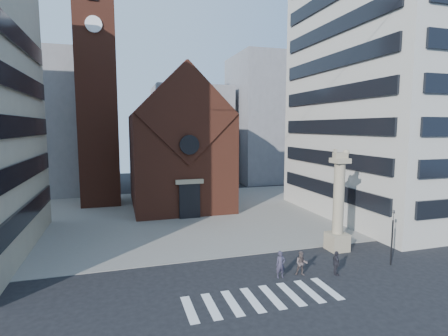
{
  "coord_description": "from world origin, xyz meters",
  "views": [
    {
      "loc": [
        -7.63,
        -21.8,
        10.48
      ],
      "look_at": [
        1.42,
        8.0,
        6.81
      ],
      "focal_mm": 28.0,
      "sensor_mm": 36.0,
      "label": 1
    }
  ],
  "objects_px": {
    "lion_column": "(338,211)",
    "traffic_light": "(392,236)",
    "pedestrian_0": "(281,264)",
    "scooter_0": "(138,215)",
    "pedestrian_2": "(336,263)",
    "pedestrian_1": "(302,263)"
  },
  "relations": [
    {
      "from": "lion_column",
      "to": "traffic_light",
      "type": "bearing_deg",
      "value": -63.54
    },
    {
      "from": "pedestrian_0",
      "to": "scooter_0",
      "type": "relative_size",
      "value": 1.12
    },
    {
      "from": "pedestrian_1",
      "to": "pedestrian_2",
      "type": "relative_size",
      "value": 1.0
    },
    {
      "from": "lion_column",
      "to": "pedestrian_1",
      "type": "relative_size",
      "value": 4.95
    },
    {
      "from": "traffic_light",
      "to": "pedestrian_2",
      "type": "xyz_separation_m",
      "value": [
        -5.12,
        -0.39,
        -1.41
      ]
    },
    {
      "from": "pedestrian_1",
      "to": "pedestrian_0",
      "type": "bearing_deg",
      "value": -158.0
    },
    {
      "from": "pedestrian_1",
      "to": "pedestrian_2",
      "type": "height_order",
      "value": "pedestrian_2"
    },
    {
      "from": "lion_column",
      "to": "pedestrian_0",
      "type": "xyz_separation_m",
      "value": [
        -7.06,
        -3.59,
        -2.51
      ]
    },
    {
      "from": "lion_column",
      "to": "scooter_0",
      "type": "relative_size",
      "value": 5.11
    },
    {
      "from": "traffic_light",
      "to": "pedestrian_1",
      "type": "relative_size",
      "value": 2.45
    },
    {
      "from": "traffic_light",
      "to": "pedestrian_2",
      "type": "height_order",
      "value": "traffic_light"
    },
    {
      "from": "lion_column",
      "to": "scooter_0",
      "type": "bearing_deg",
      "value": 136.06
    },
    {
      "from": "lion_column",
      "to": "traffic_light",
      "type": "relative_size",
      "value": 2.02
    },
    {
      "from": "pedestrian_1",
      "to": "scooter_0",
      "type": "height_order",
      "value": "pedestrian_1"
    },
    {
      "from": "traffic_light",
      "to": "pedestrian_1",
      "type": "bearing_deg",
      "value": 177.62
    },
    {
      "from": "pedestrian_0",
      "to": "pedestrian_2",
      "type": "relative_size",
      "value": 1.08
    },
    {
      "from": "traffic_light",
      "to": "lion_column",
      "type": "bearing_deg",
      "value": 116.46
    },
    {
      "from": "pedestrian_0",
      "to": "pedestrian_1",
      "type": "xyz_separation_m",
      "value": [
        1.58,
        -0.1,
        -0.07
      ]
    },
    {
      "from": "traffic_light",
      "to": "scooter_0",
      "type": "distance_m",
      "value": 26.22
    },
    {
      "from": "lion_column",
      "to": "traffic_light",
      "type": "distance_m",
      "value": 4.62
    },
    {
      "from": "pedestrian_1",
      "to": "pedestrian_2",
      "type": "distance_m",
      "value": 2.46
    },
    {
      "from": "pedestrian_2",
      "to": "scooter_0",
      "type": "height_order",
      "value": "pedestrian_2"
    }
  ]
}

